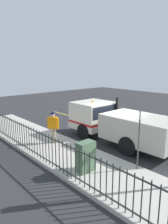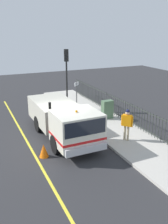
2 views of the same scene
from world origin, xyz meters
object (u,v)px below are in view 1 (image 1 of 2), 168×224
object	(u,v)px
work_truck	(114,121)
worker_standing	(53,124)
traffic_cone	(112,125)
utility_cabinet	(86,157)
street_sign	(139,133)

from	to	relation	value
work_truck	worker_standing	size ratio (longest dim) A/B	3.74
work_truck	traffic_cone	xyz separation A→B (m)	(-1.61, -1.53, -0.88)
worker_standing	traffic_cone	size ratio (longest dim) A/B	2.69
worker_standing	traffic_cone	distance (m)	4.60
work_truck	worker_standing	bearing A→B (deg)	146.98
traffic_cone	work_truck	bearing A→B (deg)	43.54
work_truck	utility_cabinet	world-z (taller)	work_truck
work_truck	street_sign	size ratio (longest dim) A/B	2.67
utility_cabinet	traffic_cone	size ratio (longest dim) A/B	1.89
worker_standing	utility_cabinet	world-z (taller)	worker_standing
work_truck	street_sign	bearing A→B (deg)	-125.20
utility_cabinet	street_sign	size ratio (longest dim) A/B	0.50
work_truck	worker_standing	world-z (taller)	work_truck
worker_standing	traffic_cone	bearing A→B (deg)	46.38
worker_standing	street_sign	world-z (taller)	street_sign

